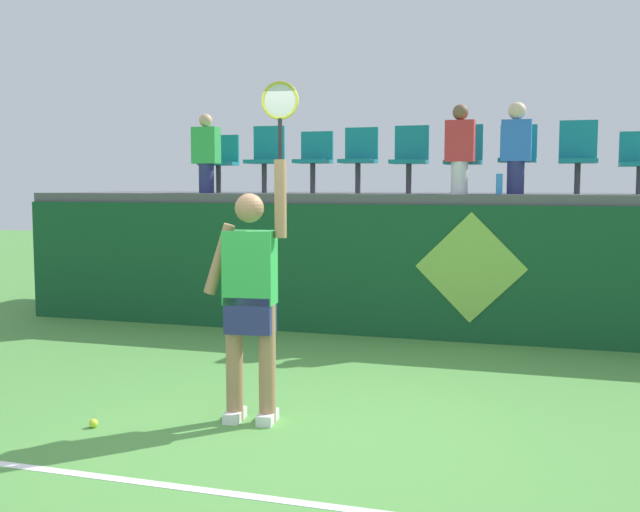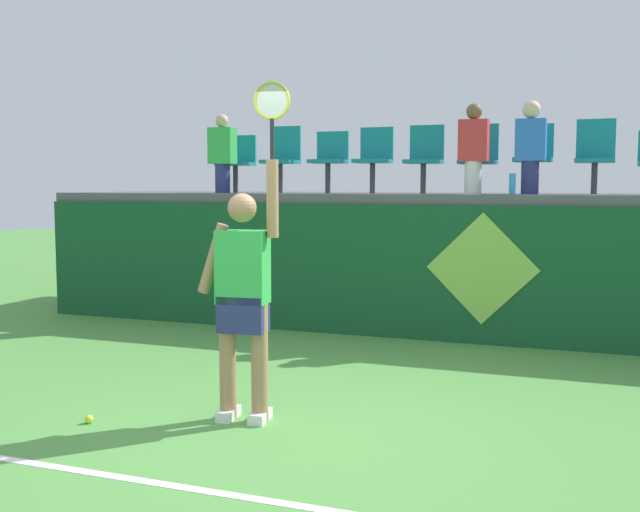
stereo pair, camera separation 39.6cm
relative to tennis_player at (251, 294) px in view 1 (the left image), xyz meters
name	(u,v)px [view 1 (the left image)]	position (x,y,z in m)	size (l,w,h in m)	color
ground_plane	(293,435)	(0.41, -0.22, -0.99)	(40.00, 40.00, 0.00)	#519342
court_back_wall	(398,271)	(0.41, 3.56, -0.20)	(10.12, 0.20, 1.58)	#144C28
spectator_platform	(417,198)	(0.41, 4.78, 0.65)	(10.12, 2.54, 0.12)	#56565B
court_baseline_stripe	(231,494)	(0.41, -1.32, -0.99)	(9.11, 0.08, 0.01)	white
tennis_player	(251,294)	(0.00, 0.00, 0.00)	(0.75, 0.30, 2.57)	white
tennis_ball	(94,423)	(-1.08, -0.49, -0.96)	(0.07, 0.07, 0.07)	#D1E533
water_bottle	(499,184)	(1.55, 3.70, 0.83)	(0.07, 0.07, 0.24)	#338CE5
stadium_chair_0	(220,160)	(-2.25, 4.36, 1.16)	(0.44, 0.42, 0.80)	#38383D
stadium_chair_1	(266,155)	(-1.57, 4.37, 1.21)	(0.44, 0.42, 0.90)	#38383D
stadium_chair_2	(314,157)	(-0.89, 4.36, 1.18)	(0.44, 0.42, 0.82)	#38383D
stadium_chair_3	(359,156)	(-0.28, 4.37, 1.19)	(0.44, 0.42, 0.86)	#38383D
stadium_chair_4	(410,156)	(0.39, 4.37, 1.19)	(0.44, 0.42, 0.87)	#38383D
stadium_chair_5	(464,156)	(1.06, 4.37, 1.18)	(0.44, 0.42, 0.86)	#38383D
stadium_chair_6	(518,155)	(1.72, 4.37, 1.18)	(0.44, 0.42, 0.85)	#38383D
stadium_chair_7	(578,153)	(2.41, 4.38, 1.19)	(0.44, 0.42, 0.88)	#38383D
stadium_chair_8	(640,159)	(3.10, 4.36, 1.12)	(0.44, 0.42, 0.74)	#38383D
spectator_0	(516,146)	(1.72, 3.97, 1.27)	(0.34, 0.21, 1.07)	navy
spectator_1	(460,148)	(1.06, 3.96, 1.26)	(0.34, 0.20, 1.06)	white
spectator_2	(206,153)	(-2.25, 3.92, 1.24)	(0.34, 0.20, 1.04)	navy
wall_signage_mount	(469,343)	(1.27, 3.46, -0.99)	(1.27, 0.01, 1.51)	#144C28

